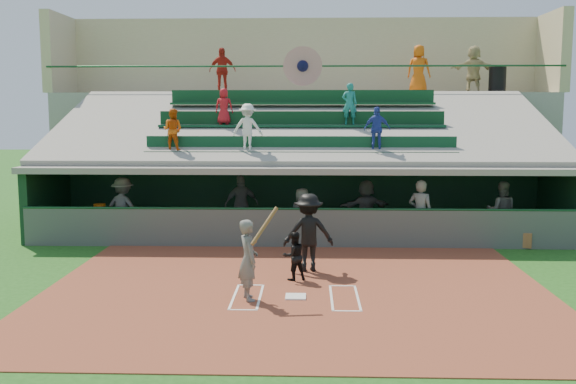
{
  "coord_description": "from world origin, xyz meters",
  "views": [
    {
      "loc": [
        0.28,
        -13.06,
        3.93
      ],
      "look_at": [
        -0.28,
        3.5,
        1.8
      ],
      "focal_mm": 40.0,
      "sensor_mm": 36.0,
      "label": 1
    }
  ],
  "objects_px": {
    "home_plate": "(296,297)",
    "batter_at_plate": "(248,259)",
    "catcher": "(294,256)",
    "water_cooler": "(100,210)",
    "trash_bin": "(497,80)",
    "white_table": "(98,227)"
  },
  "relations": [
    {
      "from": "trash_bin",
      "to": "home_plate",
      "type": "bearing_deg",
      "value": -121.05
    },
    {
      "from": "water_cooler",
      "to": "trash_bin",
      "type": "distance_m",
      "value": 15.85
    },
    {
      "from": "home_plate",
      "to": "catcher",
      "type": "distance_m",
      "value": 1.5
    },
    {
      "from": "water_cooler",
      "to": "trash_bin",
      "type": "xyz_separation_m",
      "value": [
        13.72,
        6.75,
        4.17
      ]
    },
    {
      "from": "white_table",
      "to": "water_cooler",
      "type": "height_order",
      "value": "water_cooler"
    },
    {
      "from": "batter_at_plate",
      "to": "catcher",
      "type": "relative_size",
      "value": 1.74
    },
    {
      "from": "batter_at_plate",
      "to": "trash_bin",
      "type": "bearing_deg",
      "value": 56.23
    },
    {
      "from": "white_table",
      "to": "water_cooler",
      "type": "xyz_separation_m",
      "value": [
        0.08,
        -0.01,
        0.53
      ]
    },
    {
      "from": "home_plate",
      "to": "batter_at_plate",
      "type": "relative_size",
      "value": 0.22
    },
    {
      "from": "batter_at_plate",
      "to": "white_table",
      "type": "bearing_deg",
      "value": 130.23
    },
    {
      "from": "batter_at_plate",
      "to": "water_cooler",
      "type": "relative_size",
      "value": 5.5
    },
    {
      "from": "home_plate",
      "to": "catcher",
      "type": "bearing_deg",
      "value": 93.03
    },
    {
      "from": "catcher",
      "to": "trash_bin",
      "type": "bearing_deg",
      "value": -148.66
    },
    {
      "from": "water_cooler",
      "to": "batter_at_plate",
      "type": "bearing_deg",
      "value": -50.15
    },
    {
      "from": "water_cooler",
      "to": "trash_bin",
      "type": "height_order",
      "value": "trash_bin"
    },
    {
      "from": "batter_at_plate",
      "to": "catcher",
      "type": "distance_m",
      "value": 1.85
    },
    {
      "from": "home_plate",
      "to": "batter_at_plate",
      "type": "distance_m",
      "value": 1.3
    },
    {
      "from": "batter_at_plate",
      "to": "water_cooler",
      "type": "xyz_separation_m",
      "value": [
        -5.11,
        6.12,
        0.05
      ]
    },
    {
      "from": "white_table",
      "to": "trash_bin",
      "type": "bearing_deg",
      "value": 14.46
    },
    {
      "from": "home_plate",
      "to": "trash_bin",
      "type": "distance_m",
      "value": 15.64
    },
    {
      "from": "home_plate",
      "to": "catcher",
      "type": "height_order",
      "value": "catcher"
    },
    {
      "from": "catcher",
      "to": "trash_bin",
      "type": "distance_m",
      "value": 14.39
    }
  ]
}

